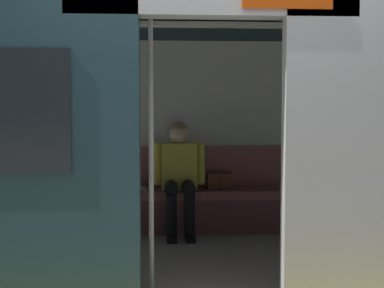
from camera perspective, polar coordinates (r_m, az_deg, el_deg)
train_car at (r=4.39m, az=0.08°, el=5.80°), size 6.40×2.70×2.19m
bench_seat at (r=5.48m, az=0.05°, el=-6.24°), size 2.99×0.44×0.45m
person_seated at (r=5.38m, az=-1.44°, el=-2.92°), size 0.55×0.67×1.18m
handbag at (r=5.54m, az=3.09°, el=-4.15°), size 0.26×0.15×0.17m
book at (r=5.50m, az=-6.01°, el=-4.97°), size 0.20×0.25×0.03m
grab_pole_door at (r=3.62m, az=-4.61°, el=-0.45°), size 0.04×0.04×2.05m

